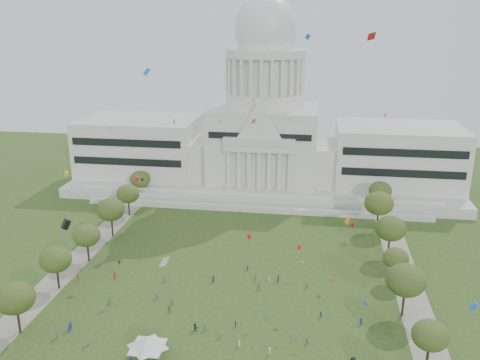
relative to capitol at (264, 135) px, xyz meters
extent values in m
plane|color=#33481D|center=(0.00, -113.59, -22.30)|extent=(400.00, 400.00, 0.00)
cube|color=silver|center=(0.00, 1.41, -20.30)|extent=(160.00, 60.00, 4.00)
cube|color=silver|center=(0.00, -31.59, -21.30)|extent=(130.00, 3.00, 2.00)
cube|color=silver|center=(0.00, -23.59, -19.80)|extent=(140.00, 3.00, 5.00)
cube|color=silver|center=(-55.00, 0.41, -7.30)|extent=(50.00, 34.00, 22.00)
cube|color=silver|center=(55.00, 0.41, -7.30)|extent=(50.00, 34.00, 22.00)
cube|color=silver|center=(-27.00, -1.59, -10.30)|extent=(12.00, 26.00, 16.00)
cube|color=silver|center=(27.00, -1.59, -10.30)|extent=(12.00, 26.00, 16.00)
cube|color=silver|center=(0.00, 0.41, -4.30)|extent=(44.00, 38.00, 28.00)
cube|color=silver|center=(0.00, -19.59, -1.10)|extent=(28.00, 3.00, 2.40)
cube|color=black|center=(-55.00, -16.79, -5.30)|extent=(46.00, 0.40, 11.00)
cube|color=black|center=(55.00, -16.79, -5.30)|extent=(46.00, 0.40, 11.00)
cylinder|color=silver|center=(0.00, 0.41, 15.10)|extent=(32.00, 32.00, 6.00)
cylinder|color=silver|center=(0.00, 0.41, 25.10)|extent=(28.00, 28.00, 14.00)
cylinder|color=silver|center=(0.00, 0.41, 33.60)|extent=(32.40, 32.40, 3.00)
cylinder|color=silver|center=(0.00, 0.41, 39.10)|extent=(22.00, 22.00, 8.00)
ellipsoid|color=silver|center=(0.00, 0.41, 43.10)|extent=(25.00, 25.00, 26.20)
cube|color=gray|center=(-48.00, -83.59, -22.28)|extent=(8.00, 160.00, 0.04)
cube|color=gray|center=(48.00, -83.59, -22.28)|extent=(8.00, 160.00, 0.04)
cylinder|color=black|center=(-44.07, -116.55, -19.42)|extent=(0.56, 0.56, 5.75)
ellipsoid|color=#384B19|center=(-44.07, -116.55, -13.33)|extent=(8.86, 8.86, 7.25)
cylinder|color=black|center=(46.22, -115.34, -19.83)|extent=(0.56, 0.56, 4.92)
ellipsoid|color=#3A4F1E|center=(46.22, -115.34, -14.62)|extent=(7.58, 7.58, 6.20)
cylinder|color=black|center=(-45.04, -96.29, -19.56)|extent=(0.56, 0.56, 5.47)
ellipsoid|color=#365118|center=(-45.04, -96.29, -13.77)|extent=(8.42, 8.42, 6.89)
cylinder|color=black|center=(44.17, -96.15, -19.19)|extent=(0.56, 0.56, 6.20)
ellipsoid|color=#34471B|center=(44.17, -96.15, -12.62)|extent=(9.55, 9.55, 7.82)
cylinder|color=black|center=(-44.09, -79.67, -19.66)|extent=(0.56, 0.56, 5.27)
ellipsoid|color=#3B501B|center=(-44.09, -79.67, -14.07)|extent=(8.12, 8.12, 6.65)
cylinder|color=black|center=(44.40, -79.10, -20.02)|extent=(0.56, 0.56, 4.56)
ellipsoid|color=#3A4D1D|center=(44.40, -79.10, -15.19)|extent=(7.01, 7.01, 5.74)
cylinder|color=black|center=(-44.08, -61.17, -19.28)|extent=(0.56, 0.56, 6.03)
ellipsoid|color=#334917|center=(-44.08, -61.17, -12.89)|extent=(9.29, 9.29, 7.60)
cylinder|color=black|center=(44.76, -63.55, -19.31)|extent=(0.56, 0.56, 5.97)
ellipsoid|color=#304715|center=(44.76, -63.55, -12.99)|extent=(9.19, 9.19, 7.52)
cylinder|color=black|center=(-45.22, -42.58, -19.59)|extent=(0.56, 0.56, 5.41)
ellipsoid|color=#324D15|center=(-45.22, -42.58, -13.86)|extent=(8.33, 8.33, 6.81)
cylinder|color=black|center=(43.49, -43.40, -19.11)|extent=(0.56, 0.56, 6.37)
ellipsoid|color=#3C4F16|center=(43.49, -43.40, -12.35)|extent=(9.82, 9.82, 8.03)
cylinder|color=black|center=(-46.87, -24.45, -19.64)|extent=(0.56, 0.56, 5.32)
ellipsoid|color=#344C19|center=(-46.87, -24.45, -14.00)|extent=(8.19, 8.19, 6.70)
cylinder|color=black|center=(45.96, -25.46, -19.56)|extent=(0.56, 0.56, 5.47)
ellipsoid|color=#374B18|center=(45.96, -25.46, -13.77)|extent=(8.42, 8.42, 6.89)
cylinder|color=#4C4C4C|center=(-14.90, -118.14, -20.89)|extent=(0.12, 0.12, 2.81)
cylinder|color=#4C4C4C|center=(-8.61, -118.14, -20.89)|extent=(0.12, 0.12, 2.81)
cube|color=white|center=(-11.75, -121.28, -19.37)|extent=(6.75, 6.75, 0.22)
pyramid|color=white|center=(-11.75, -121.28, -18.14)|extent=(9.45, 9.45, 2.25)
imported|color=navy|center=(33.95, -101.39, -21.47)|extent=(0.93, 0.95, 1.65)
imported|color=navy|center=(24.62, -99.96, -21.53)|extent=(0.85, 0.68, 1.52)
imported|color=silver|center=(13.59, -115.90, -21.49)|extent=(1.07, 1.15, 1.62)
imported|color=navy|center=(4.73, -106.90, -21.49)|extent=(0.61, 0.99, 1.62)
imported|color=#26262B|center=(-4.26, -109.80, -21.34)|extent=(1.74, 1.75, 1.91)
imported|color=navy|center=(-14.86, -123.30, -21.52)|extent=(0.67, 0.70, 1.55)
imported|color=#33723F|center=(-12.39, -103.27, -21.50)|extent=(0.80, 0.52, 1.59)
imported|color=#994C8C|center=(18.48, -109.86, -21.45)|extent=(0.90, 1.21, 1.68)
imported|color=silver|center=(11.82, -103.19, -21.62)|extent=(0.62, 0.88, 1.35)
cube|color=navy|center=(-33.26, -113.35, -21.42)|extent=(0.54, 0.48, 1.74)
cube|color=silver|center=(6.75, -114.28, -21.54)|extent=(0.44, 0.47, 1.51)
cube|color=olive|center=(20.94, -85.75, -21.33)|extent=(0.60, 0.51, 1.93)
cube|color=#994C8C|center=(-28.47, -105.12, -21.34)|extent=(0.43, 0.57, 1.90)
cube|color=#B21E1E|center=(-32.26, -88.88, -21.35)|extent=(0.39, 0.55, 1.90)
cube|color=#4C4C51|center=(-34.50, -117.66, -21.39)|extent=(0.50, 0.56, 1.81)
cube|color=#4C4C51|center=(-17.92, -88.78, -21.54)|extent=(0.42, 0.47, 1.50)
cube|color=#B21E1E|center=(-42.00, -91.17, -21.49)|extent=(0.49, 0.49, 1.61)
cube|color=#33723F|center=(-2.01, -109.54, -21.52)|extent=(0.41, 0.48, 1.54)
cube|color=#4C4C51|center=(6.60, -83.76, -21.57)|extent=(0.41, 0.28, 1.45)
cube|color=#26262B|center=(12.97, -83.76, -21.39)|extent=(0.37, 0.52, 1.80)
cube|color=#4C4C51|center=(21.54, -111.06, -21.54)|extent=(0.46, 0.39, 1.51)
cube|color=#26262B|center=(-4.69, -86.85, -21.38)|extent=(0.41, 0.54, 1.83)
cube|color=#994C8C|center=(-26.32, -118.68, -21.38)|extent=(0.57, 0.51, 1.84)
cube|color=olive|center=(1.92, -111.76, -21.53)|extent=(0.47, 0.37, 1.54)
cube|color=#4C4C51|center=(-12.72, -99.81, -21.46)|extent=(0.40, 0.51, 1.67)
cube|color=#4C4C51|center=(8.12, -88.96, -21.33)|extent=(0.47, 0.58, 1.92)
cube|color=navy|center=(3.67, -78.59, -21.47)|extent=(0.44, 0.51, 1.64)
cube|color=#4C4C51|center=(-17.27, -97.73, -21.46)|extent=(0.30, 0.45, 1.66)
cube|color=navy|center=(-33.00, -114.60, -21.43)|extent=(0.54, 0.51, 1.74)
cube|color=#33723F|center=(-28.55, -101.72, -21.36)|extent=(0.56, 0.57, 1.86)
cube|color=#994C8C|center=(-38.56, -82.87, -21.51)|extent=(0.40, 0.49, 1.57)
camera|label=1|loc=(21.26, -208.85, 46.66)|focal=38.00mm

